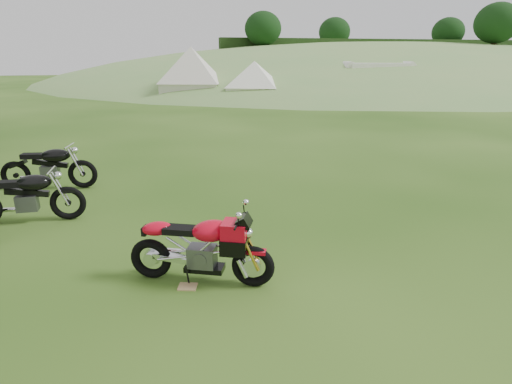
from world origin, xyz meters
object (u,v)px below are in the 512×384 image
object	(u,v)px
tent_left	(192,75)
tent_mid	(254,80)
vintage_moto_d	(48,166)
caravan	(376,80)
vintage_moto_a	(25,195)
sport_motorcycle	(200,243)
plywood_board	(188,287)

from	to	relation	value
tent_left	tent_mid	distance (m)	4.04
vintage_moto_d	caravan	xyz separation A→B (m)	(16.44, 16.29, 0.61)
tent_left	vintage_moto_a	bearing A→B (deg)	-87.29
sport_motorcycle	caravan	distance (m)	25.06
sport_motorcycle	tent_mid	world-z (taller)	tent_mid
vintage_moto_a	tent_mid	xyz separation A→B (m)	(8.27, 17.77, 0.74)
sport_motorcycle	plywood_board	distance (m)	0.55
sport_motorcycle	vintage_moto_a	bearing A→B (deg)	157.23
tent_left	caravan	xyz separation A→B (m)	(11.58, -1.68, -0.36)
sport_motorcycle	vintage_moto_d	xyz separation A→B (m)	(-2.55, 4.56, -0.02)
vintage_moto_d	tent_mid	xyz separation A→B (m)	(8.28, 15.84, 0.73)
vintage_moto_d	tent_left	size ratio (longest dim) A/B	0.55
sport_motorcycle	caravan	bearing A→B (deg)	79.59
vintage_moto_a	vintage_moto_d	xyz separation A→B (m)	(-0.01, 1.93, 0.02)
sport_motorcycle	vintage_moto_a	size ratio (longest dim) A/B	0.95
vintage_moto_a	tent_left	distance (m)	20.51
tent_left	caravan	size ratio (longest dim) A/B	0.72
sport_motorcycle	caravan	xyz separation A→B (m)	(13.90, 20.85, 0.59)
sport_motorcycle	tent_left	distance (m)	22.67
plywood_board	tent_mid	bearing A→B (deg)	73.90
sport_motorcycle	vintage_moto_a	distance (m)	3.66
vintage_moto_d	tent_mid	distance (m)	17.89
tent_left	tent_mid	bearing A→B (deg)	-15.55
vintage_moto_d	tent_left	bearing A→B (deg)	84.16
tent_mid	sport_motorcycle	bearing A→B (deg)	-81.57
caravan	plywood_board	bearing A→B (deg)	-113.19
tent_left	caravan	world-z (taller)	tent_left
plywood_board	tent_mid	world-z (taller)	tent_mid
caravan	tent_mid	bearing A→B (deg)	-166.13
sport_motorcycle	vintage_moto_d	distance (m)	5.23
plywood_board	tent_mid	size ratio (longest dim) A/B	0.08
sport_motorcycle	vintage_moto_d	size ratio (longest dim) A/B	0.92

